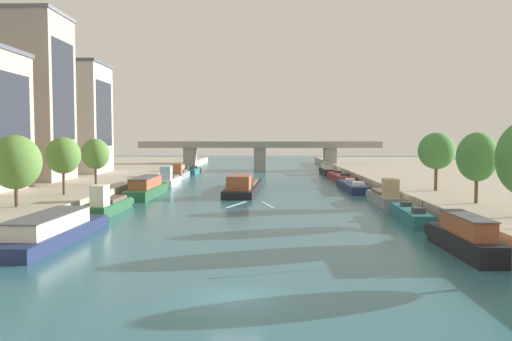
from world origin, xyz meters
name	(u,v)px	position (x,y,z in m)	size (l,w,h in m)	color
ground_plane	(235,299)	(0.00, 0.00, 0.00)	(400.00, 400.00, 0.00)	#2D6070
quay_left	(30,183)	(-34.71, 55.00, 0.82)	(36.00, 170.00, 1.65)	#A89E89
quay_right	(486,183)	(34.71, 55.00, 0.82)	(36.00, 170.00, 1.65)	#A89E89
barge_midriver	(244,186)	(-1.71, 49.74, 0.83)	(5.03, 22.80, 2.81)	black
wake_behind_barge	(252,205)	(-0.16, 35.59, 0.01)	(5.59, 6.04, 0.03)	#A0CCD6
moored_boat_left_lone	(53,230)	(-14.32, 13.46, 0.92)	(3.67, 15.55, 2.20)	#1E284C
moored_boat_left_upstream	(110,204)	(-14.52, 28.40, 0.93)	(2.09, 10.57, 3.17)	#235633
moored_boat_left_second	(147,188)	(-14.30, 44.35, 1.09)	(2.98, 15.55, 2.61)	#235633
moored_boat_left_near	(170,179)	(-14.30, 60.94, 0.93)	(2.36, 11.71, 3.20)	silver
moored_boat_left_far	(181,174)	(-14.74, 74.64, 0.89)	(2.11, 11.49, 2.95)	gray
moored_boat_left_gap_after	(194,171)	(-14.17, 88.78, 0.58)	(2.06, 10.71, 2.19)	#23666B
moored_boat_right_end	(464,237)	(14.68, 10.21, 1.12)	(2.08, 10.31, 2.66)	black
moored_boat_right_downstream	(410,215)	(14.76, 23.48, 0.65)	(2.18, 10.49, 2.33)	#23666B
moored_boat_right_gap_after	(384,196)	(15.06, 35.77, 0.97)	(2.19, 11.42, 3.28)	gray
moored_boat_right_lone	(353,186)	(14.25, 52.40, 0.59)	(2.93, 14.91, 2.23)	#1E284C
moored_boat_right_upstream	(341,177)	(14.89, 69.80, 0.61)	(3.19, 16.69, 2.28)	maroon
moored_boat_right_second	(326,169)	(14.23, 86.54, 1.03)	(2.08, 11.26, 2.47)	black
tree_left_distant	(15,162)	(-20.51, 20.85, 5.57)	(4.45, 4.45, 6.32)	brown
tree_left_nearest	(63,155)	(-20.13, 30.79, 5.84)	(3.65, 3.65, 6.16)	brown
tree_left_end_of_row	(95,154)	(-20.39, 42.25, 5.64)	(3.55, 3.55, 5.98)	brown
tree_right_midway	(477,157)	(20.98, 24.16, 5.95)	(3.71, 3.71, 6.59)	brown
tree_right_end_of_row	(436,151)	(20.99, 35.87, 6.20)	(4.14, 4.14, 6.67)	brown
building_left_far_end	(18,97)	(-33.81, 50.06, 13.52)	(13.44, 10.23, 23.71)	#A89989
building_left_corner	(63,118)	(-33.81, 66.38, 11.17)	(14.92, 11.04, 19.01)	#BCB2A8
bridge_far	(260,152)	(0.00, 101.08, 4.29)	(57.42, 4.40, 6.81)	gray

